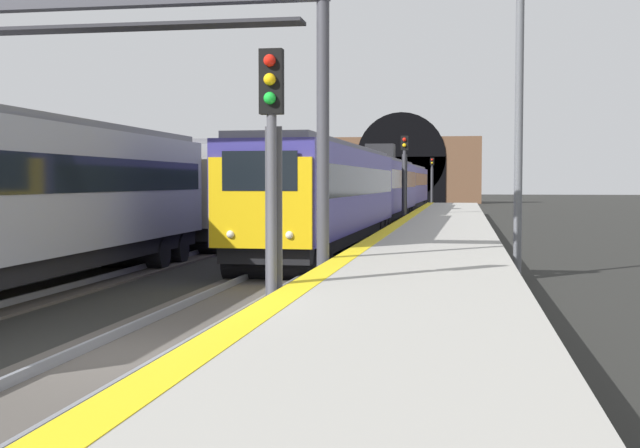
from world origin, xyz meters
The scene contains 12 objects.
ground_plane centered at (0.00, 0.00, 0.00)m, with size 320.00×320.00×0.00m, color black.
platform_right centered at (0.00, -3.95, 0.46)m, with size 112.00×3.90×0.92m, color #9E9B93.
platform_right_edge_strip centered at (0.00, -2.25, 0.93)m, with size 112.00×0.50×0.01m, color yellow.
track_main_line centered at (0.00, 0.00, 0.04)m, with size 160.00×2.69×0.21m.
train_main_approaching centered at (37.62, 0.00, 2.26)m, with size 57.78×3.07×4.81m.
train_adjacent_platform centered at (26.07, 5.10, 2.36)m, with size 60.63×3.15×4.10m.
railway_signal_near centered at (1.87, -1.77, 2.90)m, with size 0.39×0.38×4.76m.
railway_signal_mid centered at (32.53, -1.77, 2.94)m, with size 0.39×0.38×5.01m.
railway_signal_far centered at (70.90, -1.77, 2.90)m, with size 0.39×0.38×4.93m.
overhead_signal_gantry centered at (6.72, 2.55, 5.27)m, with size 0.70×8.98×6.92m.
tunnel_portal centered at (89.98, 2.55, 4.00)m, with size 3.09×18.90×10.86m.
catenary_mast_near centered at (11.64, -6.27, 4.31)m, with size 0.22×1.87×8.43m.
Camera 1 is at (-11.42, -4.86, 2.62)m, focal length 46.96 mm.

